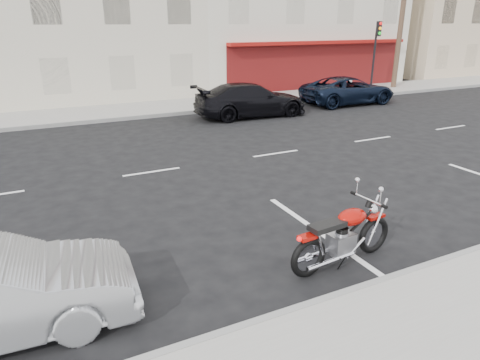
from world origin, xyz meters
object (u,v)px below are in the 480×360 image
object	(u,v)px
suv_far	(348,90)
car_far	(251,100)
motorcycle	(375,227)
fire_hydrant	(350,84)
traffic_light	(376,47)
utility_pole	(403,7)

from	to	relation	value
suv_far	car_far	size ratio (longest dim) A/B	0.98
motorcycle	car_far	distance (m)	12.01
fire_hydrant	car_far	world-z (taller)	car_far
traffic_light	utility_pole	bearing A→B (deg)	7.61
utility_pole	fire_hydrant	size ratio (longest dim) A/B	12.50
utility_pole	traffic_light	size ratio (longest dim) A/B	2.37
motorcycle	suv_far	world-z (taller)	suv_far
utility_pole	suv_far	size ratio (longest dim) A/B	1.85
utility_pole	car_far	distance (m)	12.67
fire_hydrant	car_far	bearing A→B (deg)	-159.04
traffic_light	fire_hydrant	distance (m)	2.53
motorcycle	suv_far	size ratio (longest dim) A/B	0.45
fire_hydrant	motorcycle	distance (m)	18.62
utility_pole	motorcycle	world-z (taller)	utility_pole
fire_hydrant	motorcycle	bearing A→B (deg)	-128.46
motorcycle	car_far	size ratio (longest dim) A/B	0.44
traffic_light	car_far	world-z (taller)	traffic_light
traffic_light	fire_hydrant	xyz separation A→B (m)	(-1.50, 0.17, -2.03)
utility_pole	car_far	xyz separation A→B (m)	(-11.58, -3.19, -4.02)
traffic_light	motorcycle	size ratio (longest dim) A/B	1.73
motorcycle	fire_hydrant	bearing A→B (deg)	46.38
utility_pole	traffic_light	xyz separation A→B (m)	(-2.00, -0.27, -2.18)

